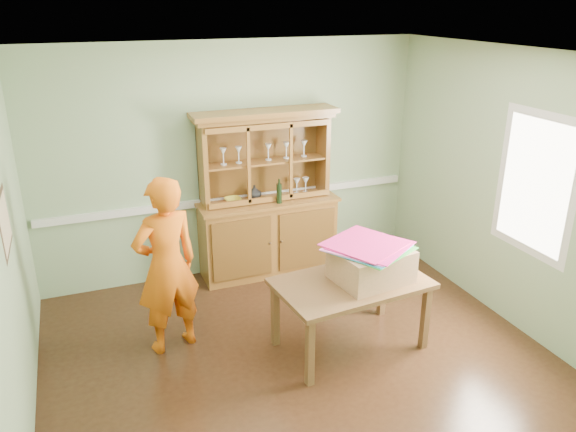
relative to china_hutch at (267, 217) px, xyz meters
name	(u,v)px	position (x,y,z in m)	size (l,w,h in m)	color
floor	(298,356)	(-0.33, -1.78, -0.69)	(4.50, 4.50, 0.00)	#3F2614
ceiling	(300,55)	(-0.33, -1.78, 2.01)	(4.50, 4.50, 0.00)	white
wall_back	(233,161)	(-0.33, 0.22, 0.66)	(4.50, 4.50, 0.00)	gray
wall_left	(4,264)	(-2.58, -1.78, 0.66)	(4.00, 4.00, 0.00)	gray
wall_right	(511,190)	(1.92, -1.78, 0.66)	(4.00, 4.00, 0.00)	gray
wall_front	(441,351)	(-0.33, -3.78, 0.66)	(4.50, 4.50, 0.00)	gray
chair_rail	(235,199)	(-0.33, 0.20, 0.21)	(4.41, 0.05, 0.08)	silver
framed_map	(5,223)	(-2.56, -1.48, 0.86)	(0.03, 0.60, 0.46)	#352315
window_panel	(535,185)	(1.90, -2.08, 0.81)	(0.03, 0.96, 1.36)	silver
china_hutch	(267,217)	(0.00, 0.00, 0.00)	(1.66, 0.55, 1.95)	#925A27
dining_table	(351,289)	(0.19, -1.79, -0.08)	(1.45, 0.95, 0.69)	brown
cardboard_box	(371,264)	(0.37, -1.83, 0.15)	(0.65, 0.52, 0.30)	tan
kite_stack	(367,246)	(0.33, -1.80, 0.33)	(0.84, 0.84, 0.04)	green
person	(167,266)	(-1.37, -1.19, 0.16)	(0.62, 0.40, 1.69)	orange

